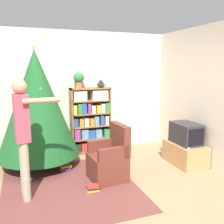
{
  "coord_description": "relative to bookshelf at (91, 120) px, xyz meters",
  "views": [
    {
      "loc": [
        -1.13,
        -3.19,
        1.84
      ],
      "look_at": [
        0.39,
        0.95,
        1.05
      ],
      "focal_mm": 40.0,
      "sensor_mm": 36.0,
      "label": 1
    }
  ],
  "objects": [
    {
      "name": "ground_plane",
      "position": [
        -0.26,
        -1.95,
        -0.71
      ],
      "size": [
        14.0,
        14.0,
        0.0
      ],
      "primitive_type": "plane",
      "color": "#9E7A56"
    },
    {
      "name": "wall_back",
      "position": [
        -0.26,
        0.21,
        0.59
      ],
      "size": [
        8.0,
        0.1,
        2.6
      ],
      "color": "beige",
      "rests_on": "ground_plane"
    },
    {
      "name": "area_rug",
      "position": [
        -0.76,
        -1.53,
        -0.71
      ],
      "size": [
        2.0,
        2.18,
        0.01
      ],
      "color": "brown",
      "rests_on": "ground_plane"
    },
    {
      "name": "bookshelf",
      "position": [
        0.0,
        0.0,
        0.0
      ],
      "size": [
        0.86,
        0.28,
        1.41
      ],
      "color": "brown",
      "rests_on": "ground_plane"
    },
    {
      "name": "tv_stand",
      "position": [
        1.52,
        -1.3,
        -0.51
      ],
      "size": [
        0.52,
        0.82,
        0.41
      ],
      "color": "tan",
      "rests_on": "ground_plane"
    },
    {
      "name": "television",
      "position": [
        1.52,
        -1.31,
        -0.11
      ],
      "size": [
        0.4,
        0.6,
        0.4
      ],
      "color": "#28282D",
      "rests_on": "tv_stand"
    },
    {
      "name": "game_remote",
      "position": [
        1.36,
        -1.55,
        -0.29
      ],
      "size": [
        0.04,
        0.12,
        0.02
      ],
      "color": "white",
      "rests_on": "tv_stand"
    },
    {
      "name": "christmas_tree",
      "position": [
        -1.13,
        -0.45,
        0.48
      ],
      "size": [
        1.49,
        1.49,
        2.23
      ],
      "color": "#4C3323",
      "rests_on": "ground_plane"
    },
    {
      "name": "armchair",
      "position": [
        -0.07,
        -1.43,
        -0.39
      ],
      "size": [
        0.61,
        0.6,
        0.92
      ],
      "rotation": [
        0.0,
        0.0,
        -1.49
      ],
      "color": "brown",
      "rests_on": "ground_plane"
    },
    {
      "name": "standing_person",
      "position": [
        -1.39,
        -1.61,
        0.29
      ],
      "size": [
        0.66,
        0.47,
        1.69
      ],
      "rotation": [
        0.0,
        0.0,
        -1.46
      ],
      "color": "#9E937F",
      "rests_on": "ground_plane"
    },
    {
      "name": "potted_plant",
      "position": [
        -0.24,
        0.01,
        0.89
      ],
      "size": [
        0.22,
        0.22,
        0.33
      ],
      "color": "#935B38",
      "rests_on": "bookshelf"
    },
    {
      "name": "table_lamp",
      "position": [
        0.24,
        0.01,
        0.8
      ],
      "size": [
        0.2,
        0.2,
        0.18
      ],
      "color": "#473828",
      "rests_on": "bookshelf"
    },
    {
      "name": "book_pile_near_tree",
      "position": [
        -0.71,
        -0.85,
        -0.66
      ],
      "size": [
        0.22,
        0.17,
        0.11
      ],
      "color": "#284C93",
      "rests_on": "ground_plane"
    },
    {
      "name": "book_pile_by_chair",
      "position": [
        -0.45,
        -1.73,
        -0.67
      ],
      "size": [
        0.21,
        0.19,
        0.08
      ],
      "color": "gold",
      "rests_on": "ground_plane"
    }
  ]
}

